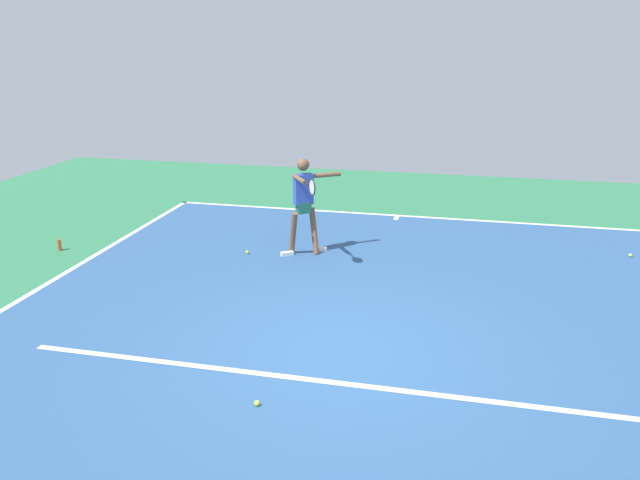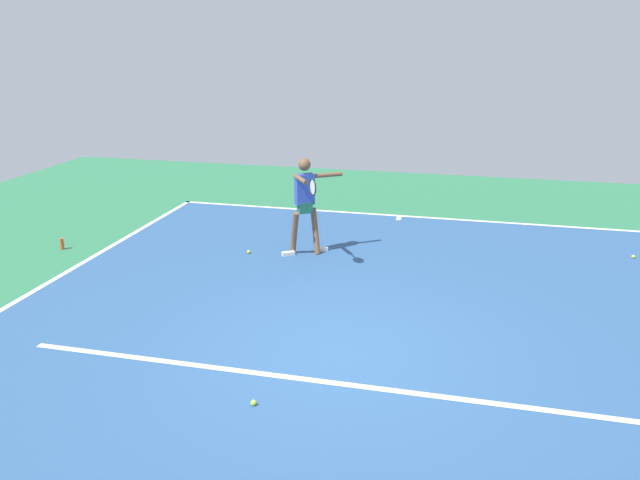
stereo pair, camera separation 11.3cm
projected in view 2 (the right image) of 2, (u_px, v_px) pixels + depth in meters
ground_plane at (342, 352)px, 8.10m from camera, size 22.48×22.48×0.00m
court_surface at (342, 352)px, 8.10m from camera, size 10.56×13.19×0.00m
court_line_baseline_near at (400, 216)px, 14.14m from camera, size 10.56×0.10×0.01m
court_line_service at (328, 382)px, 7.38m from camera, size 7.92×0.10×0.01m
court_line_centre_mark at (399, 218)px, 13.95m from camera, size 0.10×0.30×0.01m
tennis_player at (306, 200)px, 11.37m from camera, size 1.03×1.43×1.83m
tennis_ball_by_baseline at (254, 403)px, 6.92m from camera, size 0.07×0.07×0.07m
tennis_ball_far_corner at (249, 252)px, 11.71m from camera, size 0.07×0.07×0.07m
tennis_ball_near_player at (633, 257)px, 11.46m from camera, size 0.07×0.07×0.07m
water_bottle at (62, 244)px, 11.91m from camera, size 0.07×0.07×0.22m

